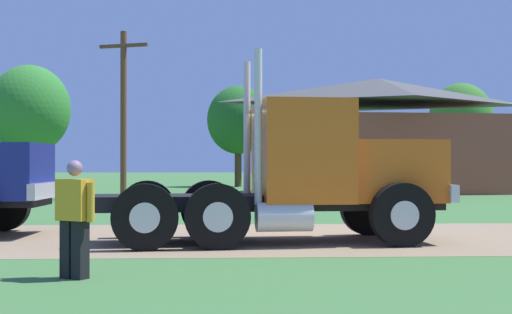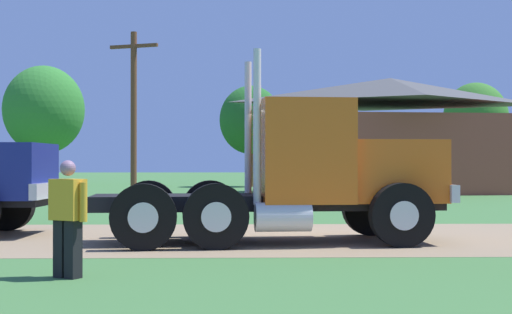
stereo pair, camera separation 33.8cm
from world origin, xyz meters
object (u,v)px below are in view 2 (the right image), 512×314
shed_building (390,137)px  utility_pole_near (134,109)px  truck_foreground_white (310,174)px  visitor_standing_near (68,215)px

shed_building → utility_pole_near: bearing=-153.7°
shed_building → truck_foreground_white: bearing=-105.1°
truck_foreground_white → shed_building: 24.14m
utility_pole_near → shed_building: bearing=26.3°
truck_foreground_white → visitor_standing_near: bearing=-129.4°
visitor_standing_near → shed_building: size_ratio=0.13×
truck_foreground_white → visitor_standing_near: (-3.63, -4.41, -0.46)m
truck_foreground_white → shed_building: (6.29, 23.26, 1.49)m
utility_pole_near → truck_foreground_white: bearing=-71.6°
visitor_standing_near → utility_pole_near: (-2.14, 21.72, 2.92)m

